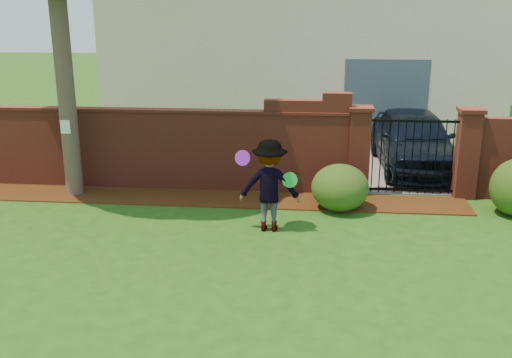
# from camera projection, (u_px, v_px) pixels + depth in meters

# --- Properties ---
(ground) EXTENTS (80.00, 80.00, 0.01)m
(ground) POSITION_uv_depth(u_px,v_px,m) (216.00, 270.00, 8.90)
(ground) COLOR #214E13
(ground) RESTS_ON ground
(mulch_bed) EXTENTS (11.10, 1.08, 0.03)m
(mulch_bed) POSITION_uv_depth(u_px,v_px,m) (197.00, 198.00, 12.16)
(mulch_bed) COLOR #361C09
(mulch_bed) RESTS_ON ground
(brick_wall) EXTENTS (8.70, 0.31, 2.16)m
(brick_wall) POSITION_uv_depth(u_px,v_px,m) (153.00, 147.00, 12.63)
(brick_wall) COLOR maroon
(brick_wall) RESTS_ON ground
(pillar_left) EXTENTS (0.50, 0.50, 1.88)m
(pillar_left) POSITION_uv_depth(u_px,v_px,m) (359.00, 150.00, 12.22)
(pillar_left) COLOR maroon
(pillar_left) RESTS_ON ground
(pillar_right) EXTENTS (0.50, 0.50, 1.88)m
(pillar_right) POSITION_uv_depth(u_px,v_px,m) (467.00, 153.00, 12.01)
(pillar_right) COLOR maroon
(pillar_right) RESTS_ON ground
(iron_gate) EXTENTS (1.78, 0.03, 1.60)m
(iron_gate) POSITION_uv_depth(u_px,v_px,m) (412.00, 156.00, 12.14)
(iron_gate) COLOR black
(iron_gate) RESTS_ON ground
(driveway) EXTENTS (3.20, 8.00, 0.01)m
(driveway) POSITION_uv_depth(u_px,v_px,m) (387.00, 150.00, 16.20)
(driveway) COLOR slate
(driveway) RESTS_ON ground
(house) EXTENTS (12.40, 6.40, 6.30)m
(house) POSITION_uv_depth(u_px,v_px,m) (302.00, 27.00, 19.33)
(house) COLOR beige
(house) RESTS_ON ground
(car) EXTENTS (1.84, 4.33, 1.46)m
(car) POSITION_uv_depth(u_px,v_px,m) (416.00, 142.00, 13.96)
(car) COLOR black
(car) RESTS_ON ground
(paper_notice) EXTENTS (0.20, 0.01, 0.28)m
(paper_notice) POSITION_uv_depth(u_px,v_px,m) (65.00, 127.00, 11.86)
(paper_notice) COLOR white
(paper_notice) RESTS_ON tree
(shrub_left) EXTENTS (1.12, 1.12, 0.92)m
(shrub_left) POSITION_uv_depth(u_px,v_px,m) (340.00, 188.00, 11.38)
(shrub_left) COLOR #1F4615
(shrub_left) RESTS_ON ground
(man) EXTENTS (1.08, 0.63, 1.65)m
(man) POSITION_uv_depth(u_px,v_px,m) (269.00, 186.00, 10.25)
(man) COLOR gray
(man) RESTS_ON ground
(frisbee_purple) EXTENTS (0.29, 0.13, 0.28)m
(frisbee_purple) POSITION_uv_depth(u_px,v_px,m) (243.00, 158.00, 10.17)
(frisbee_purple) COLOR purple
(frisbee_purple) RESTS_ON man
(frisbee_green) EXTENTS (0.27, 0.08, 0.27)m
(frisbee_green) POSITION_uv_depth(u_px,v_px,m) (290.00, 180.00, 10.08)
(frisbee_green) COLOR green
(frisbee_green) RESTS_ON man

